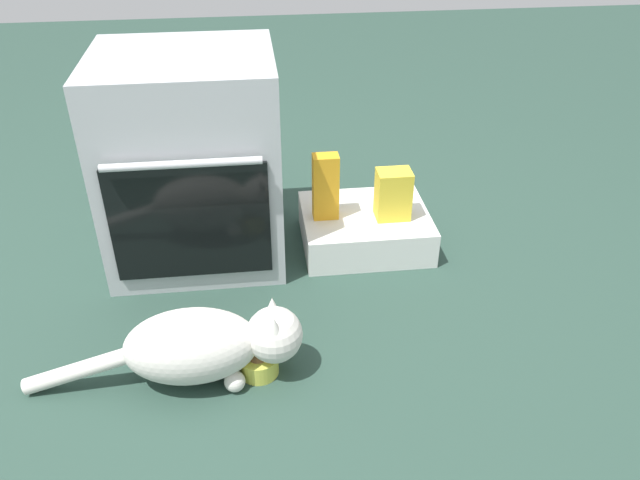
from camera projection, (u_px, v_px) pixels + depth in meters
ground at (203, 337)px, 1.93m from camera, size 8.00×8.00×0.00m
oven at (192, 160)px, 2.14m from camera, size 0.58×0.57×0.72m
pantry_cabinet at (365, 228)px, 2.33m from camera, size 0.46×0.38×0.13m
food_bowl at (259, 363)px, 1.78m from camera, size 0.11×0.11×0.08m
cat at (206, 344)px, 1.72m from camera, size 0.77×0.21×0.23m
snack_bag at (393, 194)px, 2.22m from camera, size 0.12×0.09×0.18m
juice_carton at (326, 187)px, 2.21m from camera, size 0.09×0.06×0.24m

